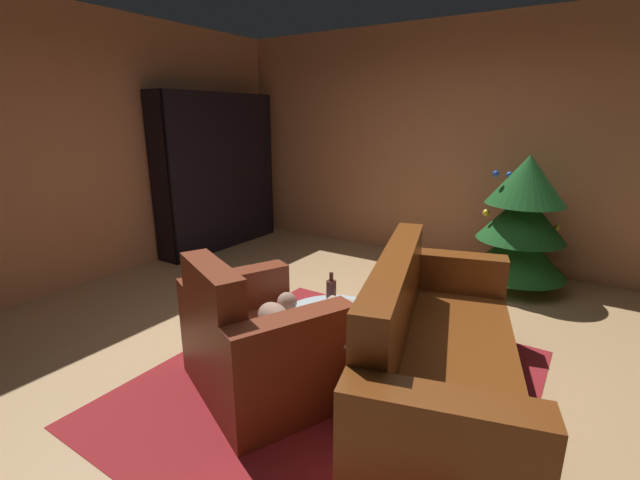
{
  "coord_description": "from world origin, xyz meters",
  "views": [
    {
      "loc": [
        1.38,
        -2.53,
        1.72
      ],
      "look_at": [
        -0.21,
        -0.09,
        0.88
      ],
      "focal_mm": 24.39,
      "sensor_mm": 36.0,
      "label": 1
    }
  ],
  "objects_px": {
    "coffee_table": "(336,323)",
    "decorated_tree": "(522,222)",
    "armchair_red": "(257,345)",
    "book_stack_on_table": "(342,311)",
    "bottle_on_table": "(331,292)",
    "couch_red": "(435,356)",
    "bookshelf_unit": "(226,173)"
  },
  "relations": [
    {
      "from": "coffee_table",
      "to": "decorated_tree",
      "type": "relative_size",
      "value": 0.54
    },
    {
      "from": "armchair_red",
      "to": "decorated_tree",
      "type": "distance_m",
      "value": 2.99
    },
    {
      "from": "book_stack_on_table",
      "to": "decorated_tree",
      "type": "bearing_deg",
      "value": 74.51
    },
    {
      "from": "book_stack_on_table",
      "to": "bottle_on_table",
      "type": "xyz_separation_m",
      "value": [
        -0.18,
        0.16,
        0.03
      ]
    },
    {
      "from": "armchair_red",
      "to": "couch_red",
      "type": "relative_size",
      "value": 0.55
    },
    {
      "from": "armchair_red",
      "to": "bottle_on_table",
      "type": "distance_m",
      "value": 0.62
    },
    {
      "from": "coffee_table",
      "to": "decorated_tree",
      "type": "distance_m",
      "value": 2.51
    },
    {
      "from": "armchair_red",
      "to": "couch_red",
      "type": "distance_m",
      "value": 1.1
    },
    {
      "from": "armchair_red",
      "to": "bottle_on_table",
      "type": "bearing_deg",
      "value": 67.34
    },
    {
      "from": "bookshelf_unit",
      "to": "coffee_table",
      "type": "bearing_deg",
      "value": -34.19
    },
    {
      "from": "bottle_on_table",
      "to": "decorated_tree",
      "type": "height_order",
      "value": "decorated_tree"
    },
    {
      "from": "coffee_table",
      "to": "bottle_on_table",
      "type": "height_order",
      "value": "bottle_on_table"
    },
    {
      "from": "bottle_on_table",
      "to": "coffee_table",
      "type": "bearing_deg",
      "value": -49.31
    },
    {
      "from": "couch_red",
      "to": "decorated_tree",
      "type": "xyz_separation_m",
      "value": [
        0.09,
        2.27,
        0.39
      ]
    },
    {
      "from": "bookshelf_unit",
      "to": "armchair_red",
      "type": "height_order",
      "value": "bookshelf_unit"
    },
    {
      "from": "armchair_red",
      "to": "coffee_table",
      "type": "xyz_separation_m",
      "value": [
        0.35,
        0.38,
        0.09
      ]
    },
    {
      "from": "coffee_table",
      "to": "decorated_tree",
      "type": "xyz_separation_m",
      "value": [
        0.72,
        2.39,
        0.29
      ]
    },
    {
      "from": "bookshelf_unit",
      "to": "decorated_tree",
      "type": "distance_m",
      "value": 3.68
    },
    {
      "from": "bookshelf_unit",
      "to": "armchair_red",
      "type": "distance_m",
      "value": 3.56
    },
    {
      "from": "couch_red",
      "to": "coffee_table",
      "type": "xyz_separation_m",
      "value": [
        -0.63,
        -0.12,
        0.1
      ]
    },
    {
      "from": "couch_red",
      "to": "bottle_on_table",
      "type": "relative_size",
      "value": 9.41
    },
    {
      "from": "book_stack_on_table",
      "to": "coffee_table",
      "type": "bearing_deg",
      "value": 168.61
    },
    {
      "from": "book_stack_on_table",
      "to": "decorated_tree",
      "type": "distance_m",
      "value": 2.49
    },
    {
      "from": "bookshelf_unit",
      "to": "decorated_tree",
      "type": "relative_size",
      "value": 1.47
    },
    {
      "from": "couch_red",
      "to": "coffee_table",
      "type": "bearing_deg",
      "value": -169.03
    },
    {
      "from": "coffee_table",
      "to": "book_stack_on_table",
      "type": "bearing_deg",
      "value": -11.39
    },
    {
      "from": "decorated_tree",
      "to": "couch_red",
      "type": "bearing_deg",
      "value": -92.2
    },
    {
      "from": "bottle_on_table",
      "to": "armchair_red",
      "type": "bearing_deg",
      "value": -112.66
    },
    {
      "from": "bookshelf_unit",
      "to": "coffee_table",
      "type": "height_order",
      "value": "bookshelf_unit"
    },
    {
      "from": "armchair_red",
      "to": "coffee_table",
      "type": "distance_m",
      "value": 0.53
    },
    {
      "from": "book_stack_on_table",
      "to": "couch_red",
      "type": "bearing_deg",
      "value": 12.87
    },
    {
      "from": "bookshelf_unit",
      "to": "bottle_on_table",
      "type": "xyz_separation_m",
      "value": [
        2.8,
        -1.84,
        -0.42
      ]
    }
  ]
}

